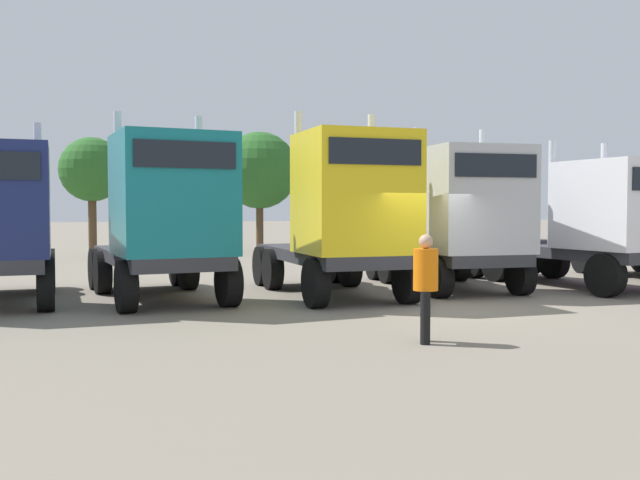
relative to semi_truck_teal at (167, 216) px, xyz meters
The scene contains 9 objects.
ground 6.40m from the semi_truck_teal, 23.64° to the right, with size 200.00×200.00×0.00m, color gray.
semi_truck_teal is the anchor object (origin of this frame).
semi_truck_yellow 4.13m from the semi_truck_teal, ahead, with size 2.78×6.16×4.49m.
semi_truck_silver 7.49m from the semi_truck_teal, ahead, with size 2.66×5.86×4.29m.
semi_truck_white 11.23m from the semi_truck_teal, ahead, with size 3.48×6.74×3.98m.
visitor_in_hivis 7.06m from the semi_truck_teal, 58.63° to the right, with size 0.53×0.53×1.75m.
oak_far_left 17.00m from the semi_truck_teal, 96.98° to the left, with size 2.85×2.85×5.31m.
oak_far_centre 19.24m from the semi_truck_teal, 72.31° to the left, with size 3.80×3.80×5.92m.
oak_far_right 25.52m from the semi_truck_teal, 55.59° to the left, with size 4.15×4.15×6.18m.
Camera 1 is at (-6.75, -13.99, 2.18)m, focal length 39.93 mm.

